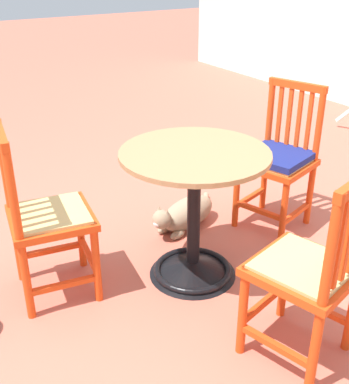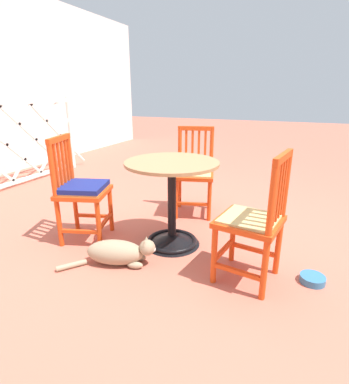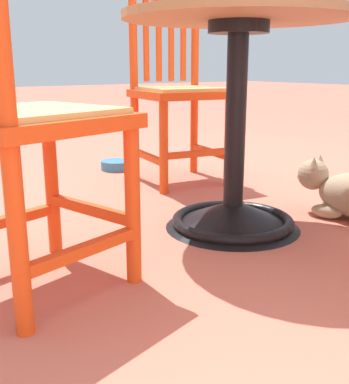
{
  "view_description": "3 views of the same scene",
  "coord_description": "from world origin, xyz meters",
  "px_view_note": "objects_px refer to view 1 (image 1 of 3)",
  "views": [
    {
      "loc": [
        1.73,
        -1.07,
        1.62
      ],
      "look_at": [
        -0.18,
        0.13,
        0.51
      ],
      "focal_mm": 46.04,
      "sensor_mm": 36.0,
      "label": 1
    },
    {
      "loc": [
        -2.29,
        -0.71,
        1.26
      ],
      "look_at": [
        0.02,
        0.26,
        0.42
      ],
      "focal_mm": 28.22,
      "sensor_mm": 36.0,
      "label": 2
    },
    {
      "loc": [
        0.99,
        1.43,
        0.56
      ],
      "look_at": [
        0.03,
        0.09,
        0.13
      ],
      "focal_mm": 44.95,
      "sensor_mm": 36.0,
      "label": 3
    }
  ],
  "objects_px": {
    "cafe_table": "(193,229)",
    "orange_chair_by_planter": "(310,272)",
    "tabby_cat": "(184,215)",
    "orange_chair_facing_out": "(278,160)",
    "orange_chair_tucked_in": "(45,218)"
  },
  "relations": [
    {
      "from": "orange_chair_facing_out",
      "to": "tabby_cat",
      "type": "distance_m",
      "value": 0.69
    },
    {
      "from": "orange_chair_facing_out",
      "to": "tabby_cat",
      "type": "xyz_separation_m",
      "value": [
        -0.26,
        -0.53,
        -0.35
      ]
    },
    {
      "from": "orange_chair_by_planter",
      "to": "orange_chair_facing_out",
      "type": "distance_m",
      "value": 1.18
    },
    {
      "from": "cafe_table",
      "to": "tabby_cat",
      "type": "distance_m",
      "value": 0.54
    },
    {
      "from": "cafe_table",
      "to": "orange_chair_facing_out",
      "type": "bearing_deg",
      "value": 104.22
    },
    {
      "from": "orange_chair_by_planter",
      "to": "orange_chair_facing_out",
      "type": "xyz_separation_m",
      "value": [
        -0.95,
        0.7,
        0.01
      ]
    },
    {
      "from": "cafe_table",
      "to": "orange_chair_by_planter",
      "type": "relative_size",
      "value": 0.83
    },
    {
      "from": "orange_chair_by_planter",
      "to": "orange_chair_tucked_in",
      "type": "distance_m",
      "value": 1.28
    },
    {
      "from": "orange_chair_by_planter",
      "to": "orange_chair_facing_out",
      "type": "bearing_deg",
      "value": 143.51
    },
    {
      "from": "cafe_table",
      "to": "orange_chair_tucked_in",
      "type": "bearing_deg",
      "value": -110.68
    },
    {
      "from": "orange_chair_by_planter",
      "to": "orange_chair_tucked_in",
      "type": "relative_size",
      "value": 1.0
    },
    {
      "from": "orange_chair_facing_out",
      "to": "orange_chair_tucked_in",
      "type": "bearing_deg",
      "value": -92.8
    },
    {
      "from": "cafe_table",
      "to": "orange_chair_facing_out",
      "type": "distance_m",
      "value": 0.81
    },
    {
      "from": "orange_chair_by_planter",
      "to": "cafe_table",
      "type": "bearing_deg",
      "value": -174.96
    },
    {
      "from": "orange_chair_facing_out",
      "to": "orange_chair_by_planter",
      "type": "bearing_deg",
      "value": -36.49
    }
  ]
}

